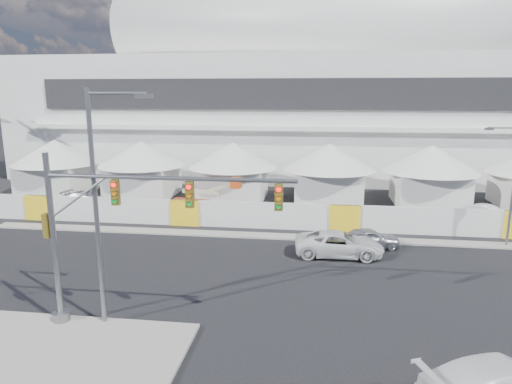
# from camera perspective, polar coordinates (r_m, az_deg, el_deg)

# --- Properties ---
(ground) EXTENTS (160.00, 160.00, 0.00)m
(ground) POSITION_cam_1_polar(r_m,az_deg,el_deg) (21.07, -3.95, -16.01)
(ground) COLOR black
(ground) RESTS_ON ground
(median_island) EXTENTS (10.00, 5.00, 0.15)m
(median_island) POSITION_cam_1_polar(r_m,az_deg,el_deg) (20.60, -23.20, -17.52)
(median_island) COLOR gray
(median_island) RESTS_ON ground
(stadium) EXTENTS (80.00, 24.80, 21.98)m
(stadium) POSITION_cam_1_polar(r_m,az_deg,el_deg) (59.84, 12.54, 11.56)
(stadium) COLOR silver
(stadium) RESTS_ON ground
(tent_row) EXTENTS (53.40, 8.40, 5.40)m
(tent_row) POSITION_cam_1_polar(r_m,az_deg,el_deg) (42.82, 3.05, 3.15)
(tent_row) COLOR silver
(tent_row) RESTS_ON ground
(hoarding_fence) EXTENTS (70.00, 0.25, 2.00)m
(hoarding_fence) POSITION_cam_1_polar(r_m,az_deg,el_deg) (33.93, 11.01, -3.25)
(hoarding_fence) COLOR silver
(hoarding_fence) RESTS_ON ground
(sedan_silver) EXTENTS (2.29, 4.14, 1.33)m
(sedan_silver) POSITION_cam_1_polar(r_m,az_deg,el_deg) (30.85, 13.99, -5.62)
(sedan_silver) COLOR #ABADB0
(sedan_silver) RESTS_ON ground
(pickup_curb) EXTENTS (2.62, 5.52, 1.52)m
(pickup_curb) POSITION_cam_1_polar(r_m,az_deg,el_deg) (29.02, 10.37, -6.41)
(pickup_curb) COLOR silver
(pickup_curb) RESTS_ON ground
(lot_car_a) EXTENTS (3.40, 3.90, 1.27)m
(lot_car_a) POSITION_cam_1_polar(r_m,az_deg,el_deg) (40.38, 27.09, -2.42)
(lot_car_a) COLOR silver
(lot_car_a) RESTS_ON ground
(lot_car_c) EXTENTS (2.48, 4.68, 1.29)m
(lot_car_c) POSITION_cam_1_polar(r_m,az_deg,el_deg) (43.63, -20.43, -0.80)
(lot_car_c) COLOR #9E9FA3
(lot_car_c) RESTS_ON ground
(traffic_mast) EXTENTS (10.65, 0.72, 7.45)m
(traffic_mast) POSITION_cam_1_polar(r_m,az_deg,el_deg) (20.05, -18.58, -4.73)
(traffic_mast) COLOR gray
(traffic_mast) RESTS_ON median_island
(streetlight_median) EXTENTS (2.78, 0.28, 10.04)m
(streetlight_median) POSITION_cam_1_polar(r_m,az_deg,el_deg) (19.86, -18.83, -0.18)
(streetlight_median) COLOR slate
(streetlight_median) RESTS_ON median_island
(streetlight_curb) EXTENTS (2.37, 0.53, 8.00)m
(streetlight_curb) POSITION_cam_1_polar(r_m,az_deg,el_deg) (33.51, 29.32, 1.58)
(streetlight_curb) COLOR slate
(streetlight_curb) RESTS_ON ground
(boom_lift) EXTENTS (6.33, 1.88, 3.16)m
(boom_lift) POSITION_cam_1_polar(r_m,az_deg,el_deg) (39.29, -7.46, -1.20)
(boom_lift) COLOR #D14A13
(boom_lift) RESTS_ON ground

